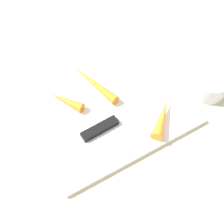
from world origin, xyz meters
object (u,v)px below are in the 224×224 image
carrot_medium (162,118)px  cutting_board (112,113)px  small_bowl (208,83)px  knife (105,126)px  carrot_longest (93,83)px  carrot_shortest (65,101)px

carrot_medium → cutting_board: bearing=96.4°
carrot_medium → small_bowl: bearing=-31.5°
knife → carrot_medium: size_ratio=1.86×
cutting_board → small_bowl: (0.24, -0.05, 0.02)m
carrot_longest → carrot_shortest: bearing=85.2°
carrot_medium → small_bowl: (0.16, 0.03, -0.00)m
small_bowl → carrot_shortest: bearing=158.6°
carrot_longest → small_bowl: 0.28m
carrot_shortest → knife: bearing=172.9°
cutting_board → carrot_shortest: (-0.08, 0.08, 0.02)m
carrot_longest → carrot_medium: carrot_medium is taller
cutting_board → carrot_shortest: 0.11m
cutting_board → carrot_longest: bearing=90.6°
small_bowl → knife: bearing=175.2°
carrot_longest → carrot_medium: (0.09, -0.17, 0.00)m
carrot_shortest → small_bowl: size_ratio=0.95×
knife → carrot_shortest: bearing=111.8°
carrot_medium → carrot_shortest: bearing=96.3°
carrot_longest → small_bowl: small_bowl is taller
knife → carrot_medium: (0.12, -0.05, 0.01)m
carrot_medium → carrot_shortest: carrot_medium is taller
knife → carrot_shortest: carrot_shortest is taller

